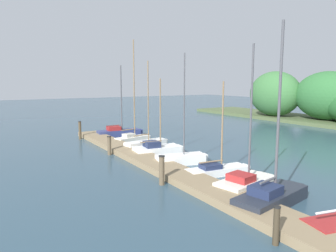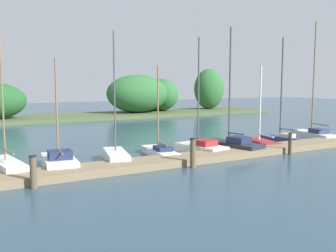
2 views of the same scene
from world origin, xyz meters
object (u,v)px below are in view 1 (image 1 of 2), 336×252
at_px(sailboat_0, 120,131).
at_px(mooring_piling_3, 276,226).
at_px(mooring_piling_0, 80,130).
at_px(sailboat_7, 273,195).
at_px(sailboat_1, 133,137).
at_px(mooring_piling_2, 162,170).
at_px(sailboat_3, 158,149).
at_px(sailboat_4, 183,158).
at_px(sailboat_5, 219,169).
at_px(mooring_piling_1, 109,146).
at_px(sailboat_6, 247,181).
at_px(sailboat_2, 148,144).

relative_size(sailboat_0, mooring_piling_3, 5.16).
bearing_deg(mooring_piling_0, sailboat_7, 7.72).
distance_m(sailboat_1, mooring_piling_3, 17.71).
bearing_deg(mooring_piling_2, sailboat_7, 30.04).
relative_size(sailboat_7, mooring_piling_3, 5.89).
bearing_deg(mooring_piling_0, mooring_piling_3, 0.14).
xyz_separation_m(sailboat_3, sailboat_4, (2.88, 0.04, -0.02)).
relative_size(sailboat_1, sailboat_5, 1.66).
bearing_deg(mooring_piling_1, sailboat_0, 151.75).
height_order(sailboat_0, mooring_piling_2, sailboat_0).
relative_size(mooring_piling_0, mooring_piling_3, 1.27).
height_order(sailboat_0, mooring_piling_3, sailboat_0).
relative_size(sailboat_6, sailboat_7, 0.91).
bearing_deg(sailboat_3, sailboat_0, 91.79).
bearing_deg(mooring_piling_3, sailboat_0, 170.21).
height_order(sailboat_5, mooring_piling_0, sailboat_5).
height_order(sailboat_1, sailboat_6, sailboat_1).
distance_m(sailboat_6, mooring_piling_2, 4.02).
bearing_deg(sailboat_6, sailboat_7, -115.25).
height_order(sailboat_0, sailboat_4, sailboat_4).
xyz_separation_m(mooring_piling_1, mooring_piling_3, (13.94, 0.02, -0.02)).
height_order(sailboat_0, sailboat_7, sailboat_7).
relative_size(sailboat_0, sailboat_3, 1.24).
distance_m(sailboat_2, mooring_piling_1, 3.29).
distance_m(sailboat_0, sailboat_4, 11.21).
bearing_deg(sailboat_2, sailboat_7, -101.60).
bearing_deg(sailboat_4, mooring_piling_3, -93.35).
distance_m(sailboat_6, sailboat_7, 1.98).
relative_size(sailboat_6, mooring_piling_1, 5.15).
relative_size(mooring_piling_1, mooring_piling_3, 1.04).
xyz_separation_m(sailboat_7, mooring_piling_1, (-11.71, -2.48, 0.23)).
xyz_separation_m(sailboat_4, sailboat_5, (2.78, 0.47, -0.08)).
xyz_separation_m(sailboat_3, sailboat_7, (10.04, -0.40, 0.05)).
bearing_deg(sailboat_2, sailboat_0, 78.61).
xyz_separation_m(sailboat_2, mooring_piling_1, (0.58, -3.23, 0.30)).
xyz_separation_m(sailboat_0, mooring_piling_0, (-0.22, -3.60, 0.38)).
bearing_deg(sailboat_3, sailboat_5, -78.25).
relative_size(mooring_piling_0, mooring_piling_1, 1.22).
xyz_separation_m(sailboat_0, sailboat_4, (11.19, -0.65, -0.05)).
bearing_deg(sailboat_7, sailboat_3, 76.94).
distance_m(mooring_piling_0, mooring_piling_2, 14.10).
height_order(sailboat_5, sailboat_7, sailboat_7).
bearing_deg(sailboat_3, mooring_piling_1, 156.48).
relative_size(sailboat_1, sailboat_6, 1.25).
relative_size(sailboat_5, mooring_piling_1, 3.87).
xyz_separation_m(sailboat_0, mooring_piling_3, (20.58, -3.55, 0.22)).
distance_m(sailboat_1, sailboat_4, 8.01).
height_order(sailboat_7, mooring_piling_3, sailboat_7).
distance_m(sailboat_2, mooring_piling_2, 8.50).
xyz_separation_m(sailboat_7, mooring_piling_3, (2.23, -2.47, 0.21)).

